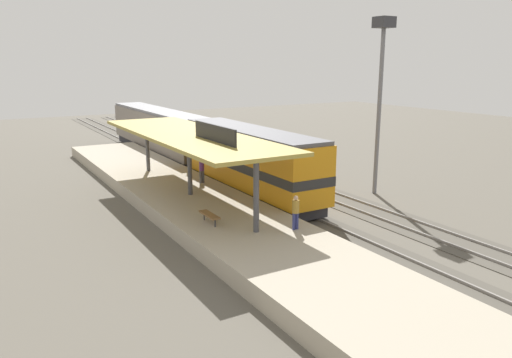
# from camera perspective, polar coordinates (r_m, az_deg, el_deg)

# --- Properties ---
(ground_plane) EXTENTS (120.00, 120.00, 0.00)m
(ground_plane) POSITION_cam_1_polar(r_m,az_deg,el_deg) (33.94, 2.76, -1.77)
(ground_plane) COLOR #5B564C
(track_near) EXTENTS (3.20, 110.00, 0.16)m
(track_near) POSITION_cam_1_polar(r_m,az_deg,el_deg) (32.91, -0.15, -2.18)
(track_near) COLOR #4E4941
(track_near) RESTS_ON ground
(track_far) EXTENTS (3.20, 110.00, 0.16)m
(track_far) POSITION_cam_1_polar(r_m,az_deg,el_deg) (35.38, 6.29, -1.15)
(track_far) COLOR #4E4941
(track_far) RESTS_ON ground
(platform) EXTENTS (6.00, 44.00, 0.90)m
(platform) POSITION_cam_1_polar(r_m,az_deg,el_deg) (30.82, -7.56, -2.57)
(platform) COLOR #A89E89
(platform) RESTS_ON ground
(station_canopy) EXTENTS (5.20, 18.00, 4.70)m
(station_canopy) POSITION_cam_1_polar(r_m,az_deg,el_deg) (29.88, -7.73, 4.93)
(station_canopy) COLOR #47474C
(station_canopy) RESTS_ON platform
(platform_bench) EXTENTS (0.44, 1.70, 0.50)m
(platform_bench) POSITION_cam_1_polar(r_m,az_deg,el_deg) (25.01, -5.41, -4.18)
(platform_bench) COLOR #333338
(platform_bench) RESTS_ON platform
(locomotive) EXTENTS (2.93, 14.43, 4.44)m
(locomotive) POSITION_cam_1_polar(r_m,az_deg,el_deg) (32.94, -0.76, 2.09)
(locomotive) COLOR #28282D
(locomotive) RESTS_ON track_near
(passenger_carriage_single) EXTENTS (2.90, 20.00, 4.24)m
(passenger_carriage_single) POSITION_cam_1_polar(r_m,az_deg,el_deg) (49.19, -11.27, 5.48)
(passenger_carriage_single) COLOR #28282D
(passenger_carriage_single) RESTS_ON track_near
(light_mast) EXTENTS (1.10, 1.10, 11.70)m
(light_mast) POSITION_cam_1_polar(r_m,az_deg,el_deg) (33.99, 14.32, 12.20)
(light_mast) COLOR slate
(light_mast) RESTS_ON ground
(person_waiting) EXTENTS (0.34, 0.34, 1.71)m
(person_waiting) POSITION_cam_1_polar(r_m,az_deg,el_deg) (33.33, -6.30, 1.16)
(person_waiting) COLOR #4C4C51
(person_waiting) RESTS_ON platform
(person_walking) EXTENTS (0.34, 0.34, 1.71)m
(person_walking) POSITION_cam_1_polar(r_m,az_deg,el_deg) (23.96, 4.61, -3.67)
(person_walking) COLOR navy
(person_walking) RESTS_ON platform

